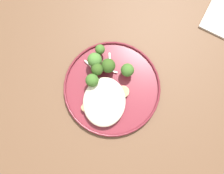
{
  "coord_description": "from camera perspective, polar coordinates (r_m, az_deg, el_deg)",
  "views": [
    {
      "loc": [
        0.12,
        -0.01,
        1.45
      ],
      "look_at": [
        -0.02,
        -0.02,
        0.76
      ],
      "focal_mm": 38.26,
      "sensor_mm": 36.0,
      "label": 1
    }
  ],
  "objects": [
    {
      "name": "ground",
      "position": [
        1.46,
        0.62,
        -6.58
      ],
      "size": [
        6.0,
        6.0,
        0.0
      ],
      "primitive_type": "plane",
      "color": "#2D2B28"
    },
    {
      "name": "wooden_dining_table",
      "position": [
        0.8,
        1.12,
        -2.77
      ],
      "size": [
        1.4,
        1.0,
        0.74
      ],
      "color": "brown",
      "rests_on": "ground"
    },
    {
      "name": "dinner_plate",
      "position": [
        0.72,
        -0.0,
        -0.18
      ],
      "size": [
        0.29,
        0.29,
        0.02
      ],
      "color": "maroon",
      "rests_on": "wooden_dining_table"
    },
    {
      "name": "noodle_bed",
      "position": [
        0.69,
        -1.86,
        -3.53
      ],
      "size": [
        0.15,
        0.12,
        0.04
      ],
      "color": "beige",
      "rests_on": "dinner_plate"
    },
    {
      "name": "seared_scallop_on_noodles",
      "position": [
        0.7,
        -3.46,
        -4.03
      ],
      "size": [
        0.02,
        0.02,
        0.01
      ],
      "color": "beige",
      "rests_on": "dinner_plate"
    },
    {
      "name": "seared_scallop_large_seared",
      "position": [
        0.7,
        2.67,
        -1.14
      ],
      "size": [
        0.03,
        0.03,
        0.01
      ],
      "color": "#E5C689",
      "rests_on": "dinner_plate"
    },
    {
      "name": "seared_scallop_left_edge",
      "position": [
        0.7,
        -1.87,
        -3.54
      ],
      "size": [
        0.03,
        0.03,
        0.01
      ],
      "color": "#DBB77A",
      "rests_on": "dinner_plate"
    },
    {
      "name": "seared_scallop_rear_pale",
      "position": [
        0.7,
        -6.42,
        -4.98
      ],
      "size": [
        0.02,
        0.02,
        0.01
      ],
      "color": "#DBB77A",
      "rests_on": "dinner_plate"
    },
    {
      "name": "seared_scallop_half_hidden",
      "position": [
        0.7,
        -0.01,
        -2.24
      ],
      "size": [
        0.02,
        0.02,
        0.02
      ],
      "color": "beige",
      "rests_on": "dinner_plate"
    },
    {
      "name": "broccoli_floret_center_pile",
      "position": [
        0.7,
        -4.16,
        6.45
      ],
      "size": [
        0.04,
        0.04,
        0.06
      ],
      "color": "#7A994C",
      "rests_on": "dinner_plate"
    },
    {
      "name": "broccoli_floret_left_leaning",
      "position": [
        0.69,
        -0.92,
        5.1
      ],
      "size": [
        0.04,
        0.04,
        0.06
      ],
      "color": "#89A356",
      "rests_on": "dinner_plate"
    },
    {
      "name": "broccoli_floret_tall_stalk",
      "position": [
        0.71,
        -2.88,
        8.91
      ],
      "size": [
        0.03,
        0.03,
        0.05
      ],
      "color": "#89A356",
      "rests_on": "dinner_plate"
    },
    {
      "name": "broccoli_floret_right_tilted",
      "position": [
        0.69,
        -3.55,
        4.16
      ],
      "size": [
        0.03,
        0.03,
        0.06
      ],
      "color": "#7A994C",
      "rests_on": "dinner_plate"
    },
    {
      "name": "broccoli_floret_front_edge",
      "position": [
        0.69,
        3.7,
        4.03
      ],
      "size": [
        0.04,
        0.04,
        0.05
      ],
      "color": "#89A356",
      "rests_on": "dinner_plate"
    },
    {
      "name": "broccoli_floret_small_sprig",
      "position": [
        0.68,
        -4.77,
        1.55
      ],
      "size": [
        0.04,
        0.04,
        0.06
      ],
      "color": "#7A994C",
      "rests_on": "dinner_plate"
    },
    {
      "name": "onion_sliver_short_strip",
      "position": [
        0.72,
        -1.04,
        4.01
      ],
      "size": [
        0.01,
        0.06,
        0.0
      ],
      "primitive_type": "cube",
      "rotation": [
        0.0,
        0.0,
        1.42
      ],
      "color": "silver",
      "rests_on": "dinner_plate"
    },
    {
      "name": "onion_sliver_curled_piece",
      "position": [
        0.73,
        -0.53,
        6.21
      ],
      "size": [
        0.05,
        0.01,
        0.0
      ],
      "primitive_type": "cube",
      "rotation": [
        0.0,
        0.0,
        3.26
      ],
      "color": "silver",
      "rests_on": "dinner_plate"
    },
    {
      "name": "onion_sliver_long_sliver",
      "position": [
        0.73,
        -5.1,
        4.94
      ],
      "size": [
        0.04,
        0.04,
        0.0
      ],
      "primitive_type": "cube",
      "rotation": [
        0.0,
        0.0,
        0.85
      ],
      "color": "silver",
      "rests_on": "dinner_plate"
    },
    {
      "name": "folded_napkin",
      "position": [
        0.88,
        24.58,
        15.67
      ],
      "size": [
        0.17,
        0.14,
        0.01
      ],
      "primitive_type": "cube",
      "rotation": [
        0.0,
        0.0,
        -0.42
      ],
      "color": "silver",
      "rests_on": "wooden_dining_table"
    }
  ]
}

